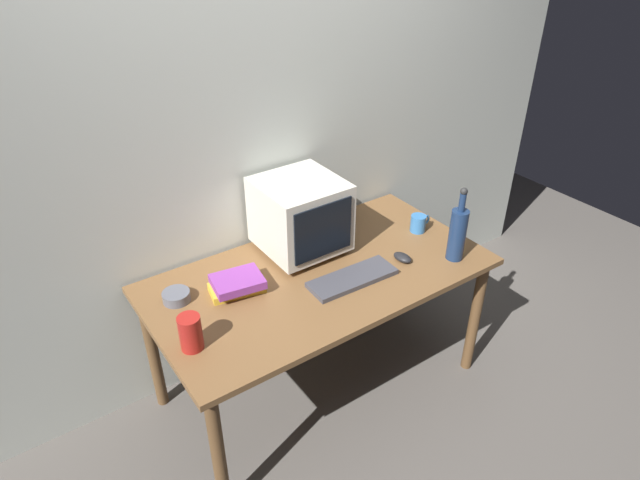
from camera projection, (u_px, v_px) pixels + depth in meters
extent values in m
plane|color=#56514C|center=(320.00, 383.00, 2.98)|extent=(6.00, 6.00, 0.00)
cube|color=beige|center=(263.00, 135.00, 2.65)|extent=(4.00, 0.08, 2.50)
cube|color=brown|center=(320.00, 275.00, 2.60)|extent=(1.60, 0.84, 0.03)
cylinder|color=brown|center=(218.00, 456.00, 2.19)|extent=(0.06, 0.06, 0.70)
cylinder|color=brown|center=(475.00, 317.00, 2.91)|extent=(0.06, 0.06, 0.70)
cylinder|color=brown|center=(153.00, 351.00, 2.69)|extent=(0.06, 0.06, 0.70)
cylinder|color=brown|center=(385.00, 255.00, 3.40)|extent=(0.06, 0.06, 0.70)
cube|color=beige|center=(301.00, 246.00, 2.76)|extent=(0.28, 0.24, 0.03)
cube|color=beige|center=(300.00, 214.00, 2.66)|extent=(0.38, 0.38, 0.34)
cube|color=black|center=(323.00, 231.00, 2.53)|extent=(0.31, 0.01, 0.27)
cube|color=#3F3F47|center=(352.00, 278.00, 2.54)|extent=(0.43, 0.17, 0.02)
ellipsoid|color=black|center=(402.00, 257.00, 2.67)|extent=(0.07, 0.11, 0.04)
cylinder|color=navy|center=(457.00, 235.00, 2.63)|extent=(0.08, 0.08, 0.26)
cylinder|color=navy|center=(462.00, 202.00, 2.54)|extent=(0.03, 0.03, 0.09)
sphere|color=#262626|center=(464.00, 191.00, 2.51)|extent=(0.03, 0.03, 0.03)
cylinder|color=#472314|center=(348.00, 212.00, 2.98)|extent=(0.06, 0.06, 0.11)
cylinder|color=#472314|center=(349.00, 200.00, 2.94)|extent=(0.02, 0.02, 0.04)
sphere|color=#262626|center=(349.00, 195.00, 2.93)|extent=(0.03, 0.03, 0.03)
cube|color=gold|center=(237.00, 288.00, 2.47)|extent=(0.26, 0.17, 0.04)
cube|color=#843893|center=(237.00, 282.00, 2.44)|extent=(0.24, 0.20, 0.04)
cylinder|color=#3370B2|center=(418.00, 223.00, 2.89)|extent=(0.08, 0.08, 0.09)
torus|color=#3370B2|center=(425.00, 220.00, 2.91)|extent=(0.06, 0.01, 0.06)
cylinder|color=#595B66|center=(176.00, 296.00, 2.41)|extent=(0.12, 0.12, 0.04)
cylinder|color=#A51E19|center=(191.00, 333.00, 2.13)|extent=(0.09, 0.09, 0.15)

